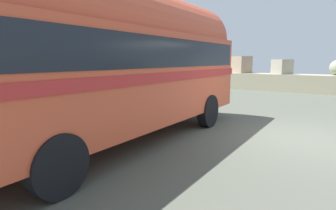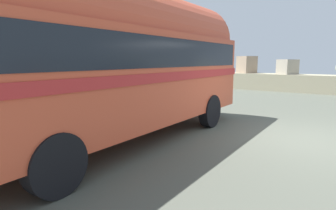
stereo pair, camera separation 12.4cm
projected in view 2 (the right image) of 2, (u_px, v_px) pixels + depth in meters
ground at (300, 140)px, 7.09m from camera, size 32.00×26.00×0.02m
vintage_coach at (120, 57)px, 6.58m from camera, size 2.86×8.70×3.70m
second_coach at (0, 58)px, 8.07m from camera, size 3.95×8.88×3.70m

